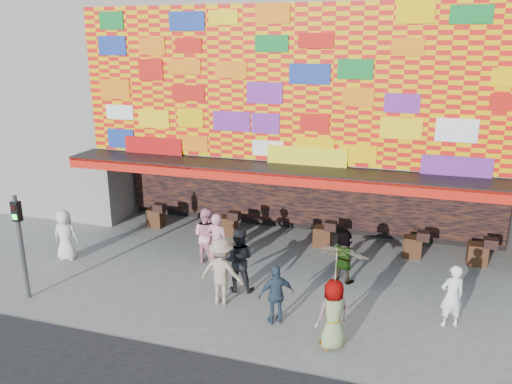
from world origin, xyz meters
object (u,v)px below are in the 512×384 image
ped_g (333,314)px  ped_h (452,296)px  ped_a (65,235)px  ped_f (344,256)px  parasol (336,264)px  ped_d (222,271)px  signal_left (20,235)px  ped_c (238,260)px  ped_i (206,235)px  ped_e (276,295)px  ped_b (217,243)px

ped_g → ped_h: bearing=173.0°
ped_a → ped_f: 8.95m
ped_f → ped_h: bearing=169.7°
ped_g → parasol: 1.26m
ped_d → ped_h: bearing=-171.6°
signal_left → ped_c: 5.97m
ped_i → ped_c: bearing=151.4°
ped_f → ped_i: bearing=18.1°
signal_left → ped_i: signal_left is taller
ped_a → ped_c: size_ratio=0.89×
ped_d → ped_f: ped_d is taller
ped_c → parasol: parasol is taller
ped_f → ped_i: (-4.44, 0.08, 0.11)m
ped_d → ped_f: (2.99, 2.27, -0.13)m
ped_e → ped_f: 3.10m
signal_left → parasol: 8.50m
ped_a → ped_c: bearing=169.0°
ped_e → ped_f: (1.31, 2.81, 0.01)m
ped_a → signal_left: bearing=95.5°
parasol → ped_d: bearing=160.0°
ped_d → ped_g: bearing=162.2°
ped_f → signal_left: bearing=42.8°
signal_left → ped_g: 8.56m
ped_b → ped_i: bearing=-43.7°
signal_left → ped_f: bearing=23.7°
ped_f → ped_h: size_ratio=0.98×
ped_b → ped_e: 3.43m
ped_f → ped_g: bearing=112.8°
signal_left → ped_f: 9.10m
signal_left → ped_a: (-0.60, 2.49, -1.02)m
ped_a → ped_c: 6.09m
parasol → ped_a: bearing=165.8°
ped_a → ped_i: size_ratio=0.92×
ped_e → ped_g: ped_g is taller
ped_d → ped_i: bearing=-56.1°
ped_c → ped_i: (-1.64, 1.53, -0.03)m
ped_h → ped_i: size_ratio=0.91×
parasol → ped_f: bearing=93.7°
ped_a → parasol: (9.09, -2.29, 1.27)m
ped_b → ped_f: 3.86m
ped_h → ped_i: ped_i is taller
ped_e → ped_b: bearing=-75.8°
ped_c → ped_d: bearing=67.2°
signal_left → ped_a: bearing=103.5°
ped_d → parasol: parasol is taller
parasol → ped_b: bearing=144.0°
ped_g → parasol: parasol is taller
ped_e → parasol: 2.11m
signal_left → ped_b: 5.52m
ped_c → ped_g: bearing=137.3°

